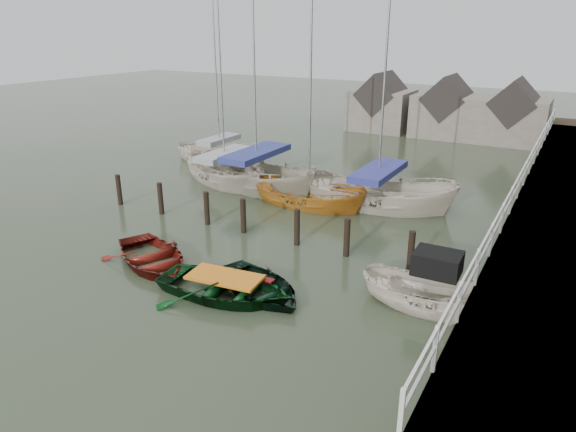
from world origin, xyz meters
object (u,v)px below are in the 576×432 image
Objects in this scene: sailboat_d at (377,205)px; rowboat_green at (226,296)px; rowboat_red at (153,265)px; sailboat_a at (225,181)px; motorboat at (431,306)px; sailboat_c at (309,205)px; sailboat_b at (257,186)px; sailboat_e at (220,160)px; rowboat_dkgreen at (259,293)px.

rowboat_green is at bearing 168.64° from sailboat_d.
sailboat_a reaches higher than rowboat_red.
sailboat_c is (-7.29, 6.32, -0.08)m from motorboat.
sailboat_b is at bearing 87.53° from sailboat_d.
sailboat_e is at bearing 68.25° from sailboat_b.
rowboat_green is at bearing 150.79° from rowboat_dkgreen.
rowboat_green is at bearing -167.93° from sailboat_c.
rowboat_dkgreen is 16.68m from sailboat_e.
rowboat_green is at bearing -157.09° from sailboat_e.
motorboat is (5.60, 2.35, 0.10)m from rowboat_green.
rowboat_dkgreen is at bearing -61.81° from rowboat_red.
sailboat_d is at bearing -12.93° from rowboat_green.
rowboat_red is 0.93× the size of rowboat_green.
sailboat_a is 8.20m from sailboat_d.
motorboat is at bearing -95.61° from sailboat_a.
motorboat is (9.06, 1.84, 0.10)m from rowboat_red.
sailboat_b reaches higher than rowboat_green.
sailboat_e reaches higher than motorboat.
rowboat_green is 8.83m from sailboat_c.
motorboat is at bearing -139.21° from sailboat_e.
sailboat_d is (-4.56, 7.74, -0.04)m from motorboat.
sailboat_d reaches higher than sailboat_e.
sailboat_e is (-8.44, 4.56, 0.05)m from sailboat_c.
sailboat_e is (-6.67, 12.72, 0.07)m from rowboat_red.
rowboat_red is at bearing -166.85° from sailboat_e.
rowboat_dkgreen is 0.34× the size of sailboat_a.
sailboat_b is 6.27m from sailboat_d.
motorboat is 9.65m from sailboat_c.
motorboat is at bearing -110.95° from sailboat_b.
sailboat_a is (-3.69, 9.20, 0.06)m from rowboat_red.
sailboat_c is at bearing 112.03° from sailboat_d.
sailboat_b is (-1.76, 9.25, 0.06)m from rowboat_red.
sailboat_e is (-11.17, 3.14, 0.01)m from sailboat_d.
sailboat_d is at bearing 1.41° from rowboat_red.
sailboat_b is at bearing -139.76° from sailboat_e.
motorboat reaches higher than rowboat_red.
sailboat_e is (-2.98, 3.52, 0.01)m from sailboat_a.
rowboat_dkgreen is at bearing -114.40° from sailboat_a.
motorboat is 13.11m from sailboat_b.
sailboat_a reaches higher than rowboat_dkgreen.
motorboat is 0.41× the size of sailboat_c.
rowboat_green is 11.07m from sailboat_b.
rowboat_red is 14.36m from sailboat_e.
sailboat_d reaches higher than rowboat_red.
motorboat is 14.72m from sailboat_a.
sailboat_b reaches higher than rowboat_red.
sailboat_b is 1.09× the size of sailboat_c.
sailboat_c is 0.91× the size of sailboat_d.
motorboat is 0.37× the size of sailboat_d.
sailboat_e is at bearing 64.74° from sailboat_a.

